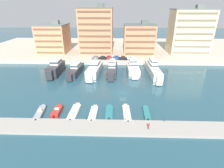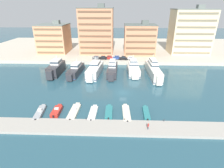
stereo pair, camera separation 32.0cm
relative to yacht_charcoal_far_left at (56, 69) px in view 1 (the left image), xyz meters
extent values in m
plane|color=#285160|center=(28.26, -16.98, -2.51)|extent=(400.00, 400.00, 0.00)
cube|color=beige|center=(28.26, 48.83, -1.64)|extent=(180.00, 70.00, 1.72)
cube|color=#A8A399|center=(28.26, -36.10, -2.17)|extent=(120.00, 5.52, 0.66)
cube|color=#333338|center=(0.00, 0.29, -0.38)|extent=(4.42, 12.84, 4.25)
cube|color=#333338|center=(-0.05, -7.09, -0.27)|extent=(2.40, 2.18, 3.61)
cube|color=black|center=(0.00, 0.29, -1.76)|extent=(4.47, 12.97, 0.24)
cube|color=white|center=(0.01, 1.25, 2.64)|extent=(3.42, 5.41, 1.78)
cube|color=#233342|center=(0.01, 1.25, 2.82)|extent=(3.46, 5.46, 0.64)
cylinder|color=silver|center=(0.01, 2.06, 4.43)|extent=(0.16, 0.16, 1.80)
cube|color=#333338|center=(0.05, 7.15, -1.34)|extent=(3.69, 0.93, 0.20)
cube|color=#333338|center=(8.41, 0.10, -0.99)|extent=(4.88, 14.56, 3.03)
cube|color=#333338|center=(7.83, -7.91, -0.91)|extent=(2.25, 2.08, 2.58)
cube|color=#334C7F|center=(8.41, 0.10, -1.97)|extent=(4.93, 14.70, 0.24)
cube|color=white|center=(8.49, 1.17, 1.31)|extent=(3.43, 6.22, 1.56)
cube|color=#233342|center=(8.49, 1.17, 1.47)|extent=(3.48, 6.28, 0.56)
cylinder|color=silver|center=(8.55, 2.07, 2.99)|extent=(0.16, 0.16, 1.80)
cube|color=#333338|center=(8.96, 7.68, -1.67)|extent=(3.33, 1.14, 0.20)
cube|color=white|center=(16.62, -0.15, -0.61)|extent=(5.85, 15.80, 3.79)
cube|color=white|center=(15.80, -8.83, -0.52)|extent=(2.63, 2.43, 3.22)
cube|color=#192347|center=(16.62, -0.15, -1.84)|extent=(5.91, 15.96, 0.24)
cube|color=white|center=(16.73, 1.01, 2.09)|extent=(4.04, 6.79, 1.60)
cube|color=#233342|center=(16.73, 1.01, 2.25)|extent=(4.09, 6.85, 0.58)
cylinder|color=silver|center=(16.82, 1.98, 3.79)|extent=(0.16, 0.16, 1.80)
cube|color=white|center=(17.39, 8.00, -1.46)|extent=(3.83, 1.25, 0.20)
cube|color=#333338|center=(23.96, 1.06, -0.89)|extent=(4.19, 15.36, 3.23)
cube|color=#333338|center=(23.77, -7.44, -0.81)|extent=(2.16, 1.97, 2.74)
cube|color=black|center=(23.96, 1.06, -1.94)|extent=(4.23, 15.52, 0.24)
cube|color=white|center=(23.99, 2.21, 1.45)|extent=(3.15, 6.48, 1.45)
cube|color=#233342|center=(23.99, 2.21, 1.59)|extent=(3.19, 6.55, 0.52)
cube|color=white|center=(23.99, 2.21, 2.73)|extent=(2.45, 5.06, 1.11)
cube|color=#233342|center=(23.99, 2.21, 2.84)|extent=(2.48, 5.11, 0.40)
cylinder|color=silver|center=(24.01, 3.17, 4.19)|extent=(0.16, 0.16, 1.80)
cube|color=#333338|center=(24.15, 9.15, -1.62)|extent=(3.29, 0.97, 0.20)
cube|color=silver|center=(32.95, 2.32, -0.99)|extent=(5.10, 12.63, 3.04)
cube|color=silver|center=(33.17, -4.99, -0.91)|extent=(2.67, 2.44, 2.58)
cube|color=#192347|center=(32.95, 2.32, -1.97)|extent=(5.15, 12.76, 0.24)
cube|color=white|center=(32.93, 3.26, 1.26)|extent=(3.85, 5.36, 1.45)
cube|color=#233342|center=(32.93, 3.26, 1.40)|extent=(3.89, 5.41, 0.52)
cube|color=white|center=(32.93, 3.26, 2.65)|extent=(3.00, 4.18, 1.35)
cube|color=#233342|center=(32.93, 3.26, 2.79)|extent=(3.04, 4.22, 0.48)
cylinder|color=silver|center=(32.90, 4.05, 4.23)|extent=(0.16, 0.16, 1.80)
cube|color=silver|center=(32.75, 9.02, -1.67)|extent=(4.05, 1.02, 0.20)
cube|color=silver|center=(41.04, -0.26, -0.52)|extent=(4.24, 19.55, 3.97)
cube|color=silver|center=(41.34, -10.81, -0.42)|extent=(2.08, 1.90, 3.38)
cube|color=#192347|center=(41.04, -0.26, -1.81)|extent=(4.28, 19.74, 0.24)
cube|color=white|center=(41.00, 1.20, 2.21)|extent=(3.11, 8.25, 1.48)
cube|color=#233342|center=(41.00, 1.20, 2.36)|extent=(3.15, 8.33, 0.53)
cube|color=white|center=(41.00, 1.20, 3.51)|extent=(2.43, 6.43, 1.12)
cube|color=#233342|center=(41.00, 1.20, 3.62)|extent=(2.46, 6.50, 0.40)
cylinder|color=silver|center=(40.97, 2.42, 4.97)|extent=(0.16, 0.16, 1.80)
cube|color=silver|center=(40.76, 9.91, -1.41)|extent=(3.17, 0.99, 0.20)
cube|color=#9EA3A8|center=(5.53, -30.64, -2.09)|extent=(2.52, 6.74, 0.83)
cube|color=#9EA3A8|center=(5.11, -27.02, -2.09)|extent=(1.06, 0.90, 0.71)
cube|color=silver|center=(5.47, -30.15, -1.43)|extent=(1.03, 0.71, 0.50)
cube|color=#283847|center=(5.44, -29.87, -1.35)|extent=(0.89, 0.18, 0.30)
cube|color=black|center=(5.93, -34.08, -1.94)|extent=(0.39, 0.32, 0.60)
cube|color=red|center=(9.93, -30.01, -1.98)|extent=(2.11, 4.89, 1.05)
cube|color=red|center=(9.88, -27.17, -1.98)|extent=(1.13, 0.93, 0.90)
cube|color=silver|center=(9.92, -29.64, -1.26)|extent=(1.13, 0.62, 0.39)
cube|color=#283847|center=(9.92, -29.36, -1.20)|extent=(1.02, 0.10, 0.23)
cube|color=black|center=(9.97, -32.61, -1.83)|extent=(0.36, 0.29, 0.60)
cube|color=beige|center=(14.65, -29.88, -2.12)|extent=(2.42, 7.43, 0.77)
cube|color=beige|center=(14.78, -25.76, -2.12)|extent=(1.23, 1.02, 0.65)
cube|color=silver|center=(14.66, -29.33, -1.56)|extent=(1.22, 0.64, 0.36)
cube|color=#283847|center=(14.67, -29.05, -1.51)|extent=(1.10, 0.12, 0.22)
cube|color=black|center=(14.52, -33.73, -1.97)|extent=(0.37, 0.29, 0.60)
cube|color=white|center=(19.90, -30.39, -2.12)|extent=(2.05, 6.48, 0.78)
cube|color=white|center=(19.96, -26.78, -2.12)|extent=(1.08, 0.89, 0.66)
cube|color=silver|center=(19.91, -29.91, -1.49)|extent=(1.07, 0.62, 0.48)
cube|color=#283847|center=(19.91, -29.63, -1.42)|extent=(0.97, 0.10, 0.29)
cube|color=black|center=(19.84, -33.80, -1.97)|extent=(0.36, 0.29, 0.60)
cube|color=teal|center=(24.13, -30.10, -1.96)|extent=(1.92, 5.65, 1.09)
cube|color=teal|center=(24.09, -26.91, -1.96)|extent=(1.03, 0.85, 0.93)
cube|color=black|center=(24.17, -33.09, -1.81)|extent=(0.36, 0.28, 0.60)
cube|color=beige|center=(28.78, -30.11, -2.08)|extent=(2.20, 7.43, 0.85)
cube|color=beige|center=(28.61, -26.06, -2.08)|extent=(1.08, 0.90, 0.72)
cube|color=black|center=(28.93, -33.97, -1.93)|extent=(0.37, 0.29, 0.60)
cube|color=teal|center=(34.09, -29.90, -2.07)|extent=(1.71, 6.04, 0.88)
cube|color=teal|center=(34.19, -26.59, -2.07)|extent=(0.86, 0.71, 0.75)
cube|color=black|center=(34.00, -33.08, -1.92)|extent=(0.37, 0.29, 0.60)
cube|color=slate|center=(15.00, 17.61, -0.06)|extent=(4.15, 1.83, 0.80)
cube|color=slate|center=(15.15, 17.60, 0.68)|extent=(2.15, 1.63, 0.68)
cube|color=#1E2833|center=(15.15, 17.60, 0.68)|extent=(2.11, 1.64, 0.37)
cylinder|color=black|center=(13.62, 16.80, -0.46)|extent=(0.65, 0.24, 0.64)
cylinder|color=black|center=(13.68, 18.50, -0.46)|extent=(0.65, 0.24, 0.64)
cylinder|color=black|center=(16.32, 16.72, -0.46)|extent=(0.65, 0.24, 0.64)
cylinder|color=black|center=(16.38, 18.41, -0.46)|extent=(0.65, 0.24, 0.64)
cube|color=black|center=(18.58, 17.45, -0.06)|extent=(4.13, 1.77, 0.80)
cube|color=black|center=(18.73, 17.45, 0.68)|extent=(2.13, 1.60, 0.68)
cube|color=#1E2833|center=(18.73, 17.45, 0.68)|extent=(2.08, 1.61, 0.37)
cylinder|color=black|center=(17.22, 16.62, -0.46)|extent=(0.64, 0.23, 0.64)
cylinder|color=black|center=(17.25, 18.32, -0.46)|extent=(0.64, 0.23, 0.64)
cylinder|color=black|center=(19.92, 16.58, -0.46)|extent=(0.64, 0.23, 0.64)
cylinder|color=black|center=(19.95, 18.28, -0.46)|extent=(0.64, 0.23, 0.64)
cube|color=red|center=(21.70, 17.85, -0.06)|extent=(4.19, 1.92, 0.80)
cube|color=red|center=(21.85, 17.84, 0.68)|extent=(2.18, 1.67, 0.68)
cube|color=#1E2833|center=(21.85, 17.84, 0.68)|extent=(2.14, 1.69, 0.37)
cylinder|color=black|center=(20.30, 17.07, -0.46)|extent=(0.65, 0.25, 0.64)
cylinder|color=black|center=(20.39, 18.77, -0.46)|extent=(0.65, 0.25, 0.64)
cylinder|color=black|center=(23.00, 16.92, -0.46)|extent=(0.65, 0.25, 0.64)
cylinder|color=black|center=(23.09, 18.62, -0.46)|extent=(0.65, 0.25, 0.64)
cube|color=#28428E|center=(25.50, 17.70, -0.06)|extent=(4.16, 1.85, 0.80)
cube|color=#28428E|center=(25.65, 17.70, 0.68)|extent=(2.16, 1.64, 0.68)
cube|color=#1E2833|center=(25.65, 17.70, 0.68)|extent=(2.12, 1.65, 0.37)
cylinder|color=black|center=(24.12, 16.90, -0.46)|extent=(0.65, 0.24, 0.64)
cylinder|color=black|center=(24.18, 18.60, -0.46)|extent=(0.65, 0.24, 0.64)
cylinder|color=black|center=(26.81, 16.80, -0.46)|extent=(0.65, 0.24, 0.64)
cylinder|color=black|center=(26.88, 18.50, -0.46)|extent=(0.65, 0.24, 0.64)
cube|color=black|center=(29.01, 17.12, -0.06)|extent=(4.20, 1.95, 0.80)
cube|color=black|center=(29.16, 17.11, 0.68)|extent=(2.19, 1.69, 0.68)
cube|color=#1E2833|center=(29.16, 17.11, 0.68)|extent=(2.15, 1.70, 0.37)
cylinder|color=black|center=(27.61, 16.36, -0.46)|extent=(0.65, 0.26, 0.64)
cylinder|color=black|center=(27.71, 18.05, -0.46)|extent=(0.65, 0.26, 0.64)
cylinder|color=black|center=(30.31, 16.19, -0.46)|extent=(0.65, 0.26, 0.64)
cylinder|color=black|center=(30.41, 17.89, -0.46)|extent=(0.65, 0.26, 0.64)
cube|color=white|center=(32.45, 17.66, -0.06)|extent=(4.13, 1.77, 0.80)
cube|color=white|center=(32.60, 17.66, 0.68)|extent=(2.13, 1.60, 0.68)
cube|color=#1E2833|center=(32.60, 17.66, 0.68)|extent=(2.08, 1.61, 0.37)
cylinder|color=black|center=(31.09, 16.84, -0.46)|extent=(0.64, 0.23, 0.64)
cylinder|color=black|center=(31.12, 18.54, -0.46)|extent=(0.64, 0.23, 0.64)
cylinder|color=black|center=(33.79, 16.79, -0.46)|extent=(0.64, 0.23, 0.64)
cylinder|color=black|center=(33.82, 18.49, -0.46)|extent=(0.64, 0.23, 0.64)
cube|color=tan|center=(-11.19, 33.19, 6.96)|extent=(15.91, 16.91, 15.49)
cube|color=brown|center=(-11.19, 24.64, 0.77)|extent=(14.64, 0.24, 0.90)
cube|color=brown|center=(-11.19, 24.64, 3.87)|extent=(14.64, 0.24, 0.90)
cube|color=brown|center=(-11.19, 24.64, 6.96)|extent=(14.64, 0.24, 0.90)
cube|color=brown|center=(-11.19, 24.64, 10.06)|extent=(14.64, 0.24, 0.90)
cube|color=brown|center=(-11.19, 24.64, 13.16)|extent=(14.64, 0.24, 0.90)
cube|color=slate|center=(-11.19, 33.19, 14.91)|extent=(16.23, 17.25, 0.40)
cube|color=slate|center=(-8.80, 33.19, 16.11)|extent=(3.60, 3.20, 2.00)
cube|color=tan|center=(14.06, 32.16, 11.26)|extent=(18.26, 15.10, 24.09)
cube|color=brown|center=(14.06, 24.51, 0.72)|extent=(16.80, 0.24, 0.90)
cube|color=brown|center=(14.06, 24.51, 3.74)|extent=(16.80, 0.24, 0.90)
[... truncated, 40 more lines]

